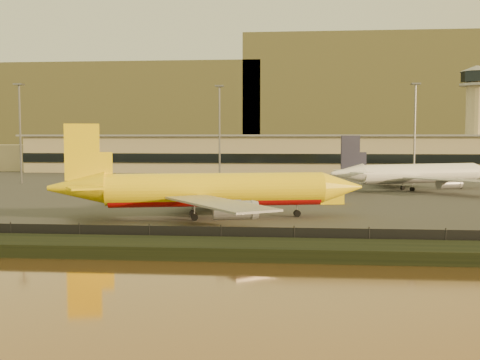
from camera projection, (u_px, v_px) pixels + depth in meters
The scene contains 12 objects.
ground at pixel (218, 230), 79.03m from camera, with size 900.00×900.00×0.00m, color black.
embankment at pixel (197, 248), 62.09m from camera, with size 320.00×7.00×1.40m, color black.
tarmac at pixel (261, 178), 173.36m from camera, with size 320.00×220.00×0.20m, color #2D2D2D.
perimeter_fence at pixel (203, 236), 66.02m from camera, with size 300.00×0.05×2.20m, color black.
terminal_building at pixel (223, 154), 204.59m from camera, with size 202.00×25.00×12.60m.
control_tower at pixel (476, 108), 201.03m from camera, with size 11.20×11.20×35.50m.
apron_light_masts at pixel (316, 122), 150.96m from camera, with size 152.20×12.20×25.40m.
distant_hills at pixel (252, 108), 416.28m from camera, with size 470.00×160.00×70.00m.
dhl_cargo_jet at pixel (210, 190), 88.13m from camera, with size 46.03×44.27×13.86m.
white_narrowbody_jet at pixel (416, 174), 134.26m from camera, with size 40.25×38.05×12.22m.
gse_vehicle_yellow at pixel (331, 199), 107.23m from camera, with size 4.26×1.92×1.92m, color yellow.
gse_vehicle_white at pixel (203, 194), 115.09m from camera, with size 4.56×2.05×2.05m, color white.
Camera 1 is at (10.16, -77.73, 12.30)m, focal length 45.00 mm.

